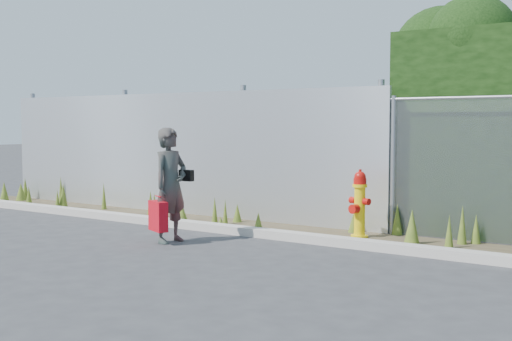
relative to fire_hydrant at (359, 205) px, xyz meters
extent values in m
plane|color=#353538|center=(-0.77, -2.46, -0.48)|extent=(80.00, 80.00, 0.00)
cube|color=#ADA69D|center=(-0.77, -0.66, -0.42)|extent=(16.00, 0.22, 0.12)
cube|color=#463A28|center=(-0.77, -0.06, -0.48)|extent=(16.00, 1.20, 0.01)
cone|color=#47601C|center=(-1.86, 0.57, -0.36)|extent=(0.11, 0.11, 0.24)
cone|color=#47601C|center=(-3.97, -0.06, -0.25)|extent=(0.13, 0.13, 0.46)
cone|color=#47601C|center=(-7.77, -0.33, -0.26)|extent=(0.21, 0.21, 0.44)
cone|color=#47601C|center=(-6.08, -0.36, -0.29)|extent=(0.10, 0.10, 0.38)
cone|color=#47601C|center=(-6.93, 0.43, -0.21)|extent=(0.11, 0.11, 0.54)
cone|color=#47601C|center=(-0.25, 0.34, -0.33)|extent=(0.17, 0.17, 0.31)
cone|color=#47601C|center=(-6.53, 0.01, -0.33)|extent=(0.08, 0.08, 0.30)
cone|color=#47601C|center=(-3.14, -0.24, -0.26)|extent=(0.12, 0.12, 0.44)
cone|color=#47601C|center=(-7.90, 0.28, -0.24)|extent=(0.15, 0.15, 0.48)
cone|color=#47601C|center=(-1.40, -0.50, -0.32)|extent=(0.16, 0.16, 0.32)
cone|color=#47601C|center=(-7.83, 0.12, -0.30)|extent=(0.23, 0.23, 0.37)
cone|color=#47601C|center=(1.32, -0.10, -0.26)|extent=(0.12, 0.12, 0.45)
cone|color=#47601C|center=(-2.28, -0.14, -0.27)|extent=(0.09, 0.09, 0.42)
cone|color=#47601C|center=(1.38, 0.29, -0.21)|extent=(0.13, 0.13, 0.54)
cone|color=#47601C|center=(-6.18, -0.14, -0.37)|extent=(0.15, 0.15, 0.22)
cone|color=#47601C|center=(-2.28, 0.21, -0.33)|extent=(0.16, 0.16, 0.31)
cone|color=#47601C|center=(-2.42, -0.23, -0.25)|extent=(0.11, 0.11, 0.46)
cone|color=#47601C|center=(-2.19, -0.38, -0.39)|extent=(0.13, 0.13, 0.18)
cone|color=#47601C|center=(-3.00, -0.34, -0.33)|extent=(0.21, 0.21, 0.31)
cone|color=#47601C|center=(-6.05, -0.24, -0.24)|extent=(0.18, 0.18, 0.49)
cone|color=#47601C|center=(-3.63, -0.05, -0.37)|extent=(0.12, 0.12, 0.22)
cone|color=#47601C|center=(1.52, 0.42, -0.28)|extent=(0.13, 0.13, 0.41)
cone|color=#47601C|center=(0.81, -0.08, -0.24)|extent=(0.21, 0.21, 0.48)
cone|color=#47601C|center=(0.37, 0.50, -0.25)|extent=(0.16, 0.16, 0.47)
cone|color=#47601C|center=(-5.31, 0.10, -0.22)|extent=(0.10, 0.10, 0.52)
cone|color=#47601C|center=(-7.26, -0.11, -0.30)|extent=(0.13, 0.13, 0.36)
cone|color=#47601C|center=(-4.26, 0.36, -0.30)|extent=(0.10, 0.10, 0.36)
cube|color=silver|center=(-4.02, 0.54, 0.62)|extent=(8.50, 0.08, 2.20)
cylinder|color=gray|center=(-8.07, 0.66, 0.67)|extent=(0.10, 0.10, 2.30)
cylinder|color=gray|center=(-5.27, 0.66, 0.67)|extent=(0.10, 0.10, 2.30)
cylinder|color=gray|center=(-2.47, 0.66, 0.67)|extent=(0.10, 0.10, 2.30)
cylinder|color=gray|center=(0.03, 0.66, 0.67)|extent=(0.10, 0.10, 2.30)
cylinder|color=gray|center=(0.28, 0.54, 0.54)|extent=(0.07, 0.07, 2.05)
sphere|color=black|center=(0.54, 1.83, 2.26)|extent=(1.52, 1.52, 1.52)
sphere|color=black|center=(1.16, 1.38, 2.39)|extent=(1.32, 1.32, 1.32)
cylinder|color=yellow|center=(0.00, 0.01, -0.46)|extent=(0.25, 0.25, 0.05)
cylinder|color=yellow|center=(0.00, 0.01, -0.11)|extent=(0.16, 0.16, 0.75)
cylinder|color=yellow|center=(0.00, 0.01, 0.28)|extent=(0.21, 0.21, 0.04)
cylinder|color=#B20F0A|center=(0.00, 0.01, 0.34)|extent=(0.18, 0.18, 0.09)
sphere|color=#B20F0A|center=(0.00, 0.01, 0.40)|extent=(0.17, 0.17, 0.17)
cylinder|color=#B20F0A|center=(0.00, 0.01, 0.49)|extent=(0.04, 0.04, 0.04)
cylinder|color=#B20F0A|center=(-0.12, 0.01, 0.06)|extent=(0.09, 0.10, 0.10)
cylinder|color=#B20F0A|center=(0.12, 0.01, 0.06)|extent=(0.09, 0.10, 0.10)
cylinder|color=#B20F0A|center=(0.00, -0.12, -0.04)|extent=(0.13, 0.11, 0.13)
imported|color=#0E594F|center=(-2.07, -1.69, 0.31)|extent=(0.40, 0.59, 1.59)
cube|color=red|center=(-2.11, -1.91, -0.09)|extent=(0.37, 0.14, 0.41)
cylinder|color=red|center=(-2.11, -1.91, 0.18)|extent=(0.17, 0.02, 0.02)
cube|color=black|center=(-1.95, -1.49, 0.44)|extent=(0.21, 0.09, 0.16)
camera|label=1|loc=(3.78, -8.39, 1.16)|focal=45.00mm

